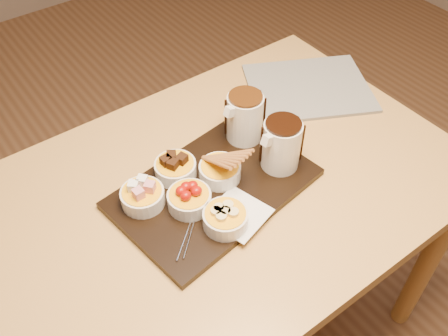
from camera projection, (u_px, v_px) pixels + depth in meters
ground at (221, 328)px, 1.74m from camera, size 5.00×5.00×0.00m
dining_table at (219, 211)px, 1.27m from camera, size 1.20×0.80×0.75m
serving_board at (214, 188)px, 1.18m from camera, size 0.50×0.36×0.02m
napkin at (238, 214)px, 1.12m from camera, size 0.15×0.15×0.00m
bowl_marshmallows at (143, 197)px, 1.13m from camera, size 0.10×0.10×0.04m
bowl_cake at (176, 169)px, 1.19m from camera, size 0.10×0.10×0.04m
bowl_strawberries at (189, 200)px, 1.12m from camera, size 0.10×0.10×0.04m
bowl_biscotti at (220, 172)px, 1.18m from camera, size 0.10×0.10×0.04m
bowl_bananas at (225, 219)px, 1.08m from camera, size 0.10×0.10×0.04m
pitcher_dark_chocolate at (281, 145)px, 1.18m from camera, size 0.10×0.10×0.13m
pitcher_milk_chocolate at (245, 118)px, 1.25m from camera, size 0.10×0.10×0.13m
fondue_skewers at (194, 213)px, 1.11m from camera, size 0.19×0.22×0.01m
newspaper at (309, 88)px, 1.46m from camera, size 0.44×0.41×0.01m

